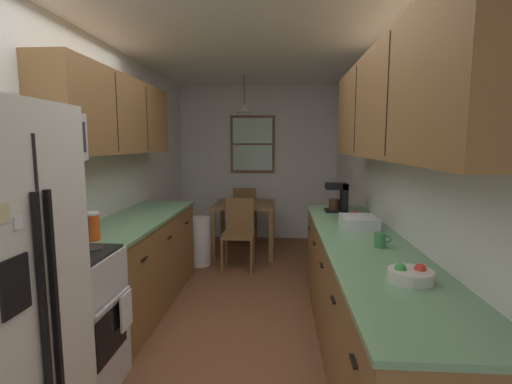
{
  "coord_description": "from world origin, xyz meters",
  "views": [
    {
      "loc": [
        0.38,
        -2.63,
        1.6
      ],
      "look_at": [
        0.12,
        1.22,
        1.1
      ],
      "focal_mm": 26.15,
      "sensor_mm": 36.0,
      "label": 1
    }
  ],
  "objects_px": {
    "dining_table": "(245,211)",
    "storage_canister": "(91,226)",
    "dining_chair_far": "(245,212)",
    "microwave_over_range": "(31,137)",
    "fruit_bowl": "(411,274)",
    "trash_bin": "(199,241)",
    "table_serving_bowl": "(238,202)",
    "stove_range": "(62,323)",
    "mug_by_coffeemaker": "(380,240)",
    "dining_chair_near": "(239,230)",
    "dish_rack": "(359,222)",
    "coffee_maker": "(339,197)",
    "mug_spare": "(355,216)"
  },
  "relations": [
    {
      "from": "stove_range",
      "to": "mug_spare",
      "type": "distance_m",
      "value": 2.44
    },
    {
      "from": "mug_by_coffeemaker",
      "to": "fruit_bowl",
      "type": "relative_size",
      "value": 0.52
    },
    {
      "from": "microwave_over_range",
      "to": "coffee_maker",
      "type": "height_order",
      "value": "microwave_over_range"
    },
    {
      "from": "stove_range",
      "to": "dining_chair_far",
      "type": "xyz_separation_m",
      "value": [
        0.79,
        3.82,
        0.03
      ]
    },
    {
      "from": "stove_range",
      "to": "dining_table",
      "type": "relative_size",
      "value": 1.23
    },
    {
      "from": "storage_canister",
      "to": "fruit_bowl",
      "type": "relative_size",
      "value": 0.92
    },
    {
      "from": "microwave_over_range",
      "to": "dining_table",
      "type": "bearing_deg",
      "value": 73.0
    },
    {
      "from": "mug_by_coffeemaker",
      "to": "fruit_bowl",
      "type": "xyz_separation_m",
      "value": [
        -0.01,
        -0.64,
        -0.01
      ]
    },
    {
      "from": "storage_canister",
      "to": "coffee_maker",
      "type": "xyz_separation_m",
      "value": [
        1.98,
        1.28,
        0.05
      ]
    },
    {
      "from": "mug_spare",
      "to": "trash_bin",
      "type": "bearing_deg",
      "value": 142.11
    },
    {
      "from": "microwave_over_range",
      "to": "dining_table",
      "type": "relative_size",
      "value": 0.67
    },
    {
      "from": "stove_range",
      "to": "dish_rack",
      "type": "relative_size",
      "value": 3.24
    },
    {
      "from": "table_serving_bowl",
      "to": "dining_chair_near",
      "type": "bearing_deg",
      "value": -81.96
    },
    {
      "from": "stove_range",
      "to": "fruit_bowl",
      "type": "relative_size",
      "value": 4.89
    },
    {
      "from": "microwave_over_range",
      "to": "mug_by_coffeemaker",
      "type": "height_order",
      "value": "microwave_over_range"
    },
    {
      "from": "stove_range",
      "to": "fruit_bowl",
      "type": "height_order",
      "value": "stove_range"
    },
    {
      "from": "fruit_bowl",
      "to": "table_serving_bowl",
      "type": "relative_size",
      "value": 1.32
    },
    {
      "from": "microwave_over_range",
      "to": "mug_by_coffeemaker",
      "type": "xyz_separation_m",
      "value": [
        2.17,
        0.38,
        -0.69
      ]
    },
    {
      "from": "dining_table",
      "to": "storage_canister",
      "type": "distance_m",
      "value": 2.89
    },
    {
      "from": "fruit_bowl",
      "to": "dish_rack",
      "type": "height_order",
      "value": "dish_rack"
    },
    {
      "from": "microwave_over_range",
      "to": "fruit_bowl",
      "type": "distance_m",
      "value": 2.28
    },
    {
      "from": "mug_by_coffeemaker",
      "to": "stove_range",
      "type": "bearing_deg",
      "value": -169.54
    },
    {
      "from": "stove_range",
      "to": "table_serving_bowl",
      "type": "bearing_deg",
      "value": 76.27
    },
    {
      "from": "storage_canister",
      "to": "mug_by_coffeemaker",
      "type": "bearing_deg",
      "value": -1.34
    },
    {
      "from": "dining_chair_far",
      "to": "storage_canister",
      "type": "relative_size",
      "value": 4.36
    },
    {
      "from": "table_serving_bowl",
      "to": "stove_range",
      "type": "bearing_deg",
      "value": -103.73
    },
    {
      "from": "dining_chair_near",
      "to": "table_serving_bowl",
      "type": "distance_m",
      "value": 0.66
    },
    {
      "from": "trash_bin",
      "to": "fruit_bowl",
      "type": "distance_m",
      "value": 3.41
    },
    {
      "from": "mug_spare",
      "to": "dining_chair_far",
      "type": "bearing_deg",
      "value": 116.03
    },
    {
      "from": "trash_bin",
      "to": "fruit_bowl",
      "type": "height_order",
      "value": "fruit_bowl"
    },
    {
      "from": "dining_table",
      "to": "fruit_bowl",
      "type": "height_order",
      "value": "fruit_bowl"
    },
    {
      "from": "stove_range",
      "to": "dish_rack",
      "type": "xyz_separation_m",
      "value": [
        2.03,
        0.95,
        0.48
      ]
    },
    {
      "from": "stove_range",
      "to": "mug_by_coffeemaker",
      "type": "bearing_deg",
      "value": 10.46
    },
    {
      "from": "dining_table",
      "to": "coffee_maker",
      "type": "bearing_deg",
      "value": -52.35
    },
    {
      "from": "dining_table",
      "to": "trash_bin",
      "type": "bearing_deg",
      "value": -135.13
    },
    {
      "from": "coffee_maker",
      "to": "stove_range",
      "type": "bearing_deg",
      "value": -139.15
    },
    {
      "from": "dining_chair_far",
      "to": "dining_table",
      "type": "bearing_deg",
      "value": -84.57
    },
    {
      "from": "dining_chair_far",
      "to": "dish_rack",
      "type": "distance_m",
      "value": 3.15
    },
    {
      "from": "dining_table",
      "to": "coffee_maker",
      "type": "distance_m",
      "value": 1.89
    },
    {
      "from": "dining_chair_far",
      "to": "table_serving_bowl",
      "type": "relative_size",
      "value": 5.29
    },
    {
      "from": "mug_spare",
      "to": "dish_rack",
      "type": "height_order",
      "value": "dish_rack"
    },
    {
      "from": "trash_bin",
      "to": "table_serving_bowl",
      "type": "relative_size",
      "value": 3.73
    },
    {
      "from": "coffee_maker",
      "to": "mug_spare",
      "type": "xyz_separation_m",
      "value": [
        0.07,
        -0.47,
        -0.11
      ]
    },
    {
      "from": "dish_rack",
      "to": "dining_table",
      "type": "bearing_deg",
      "value": 117.95
    },
    {
      "from": "fruit_bowl",
      "to": "table_serving_bowl",
      "type": "height_order",
      "value": "fruit_bowl"
    },
    {
      "from": "coffee_maker",
      "to": "mug_by_coffeemaker",
      "type": "bearing_deg",
      "value": -86.67
    },
    {
      "from": "microwave_over_range",
      "to": "mug_spare",
      "type": "height_order",
      "value": "microwave_over_range"
    },
    {
      "from": "dish_rack",
      "to": "table_serving_bowl",
      "type": "height_order",
      "value": "dish_rack"
    },
    {
      "from": "dining_chair_near",
      "to": "mug_by_coffeemaker",
      "type": "height_order",
      "value": "mug_by_coffeemaker"
    },
    {
      "from": "dining_table",
      "to": "trash_bin",
      "type": "xyz_separation_m",
      "value": [
        -0.56,
        -0.56,
        -0.31
      ]
    }
  ]
}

